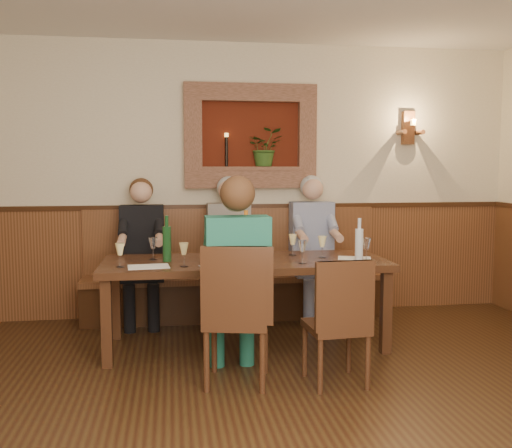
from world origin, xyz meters
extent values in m
cube|color=beige|center=(0.00, 3.00, 1.40)|extent=(6.00, 0.04, 2.80)
cube|color=#543018|center=(0.00, 2.98, 0.55)|extent=(6.00, 0.04, 1.10)
cube|color=#381E0F|center=(0.00, 2.98, 1.12)|extent=(6.02, 0.06, 0.05)
cube|color=#50180B|center=(0.20, 2.98, 1.85)|extent=(1.00, 0.02, 0.70)
cube|color=#925E4A|center=(0.20, 2.94, 2.29)|extent=(1.36, 0.12, 0.18)
cube|color=#925E4A|center=(0.20, 2.94, 1.41)|extent=(1.36, 0.12, 0.18)
cube|color=#925E4A|center=(-0.39, 2.94, 1.85)|extent=(0.18, 0.12, 0.70)
cube|color=#925E4A|center=(0.79, 2.94, 1.85)|extent=(0.18, 0.12, 0.70)
cube|color=#925E4A|center=(0.20, 2.94, 1.52)|extent=(1.00, 0.14, 0.04)
imported|color=#2E501B|center=(0.35, 2.94, 1.74)|extent=(0.35, 0.30, 0.39)
cylinder|color=black|center=(-0.05, 2.94, 1.69)|extent=(0.03, 0.03, 0.30)
cylinder|color=#FFBF59|center=(-0.05, 2.94, 1.86)|extent=(0.04, 0.04, 0.04)
cube|color=#543018|center=(1.90, 2.95, 1.95)|extent=(0.12, 0.08, 0.35)
cylinder|color=#543018|center=(1.80, 2.88, 1.90)|extent=(0.05, 0.18, 0.05)
cylinder|color=#543018|center=(2.00, 2.88, 1.90)|extent=(0.05, 0.18, 0.05)
cylinder|color=#FFBF59|center=(1.90, 2.82, 2.00)|extent=(0.06, 0.06, 0.06)
cube|color=#351C0F|center=(0.00, 1.85, 0.72)|extent=(2.40, 0.90, 0.06)
cube|color=#351C0F|center=(-1.12, 1.48, 0.34)|extent=(0.08, 0.08, 0.69)
cube|color=#351C0F|center=(1.12, 1.48, 0.34)|extent=(0.08, 0.08, 0.69)
cube|color=#351C0F|center=(-1.12, 2.22, 0.34)|extent=(0.08, 0.08, 0.69)
cube|color=#351C0F|center=(1.12, 2.22, 0.34)|extent=(0.08, 0.08, 0.69)
cube|color=#381E0F|center=(0.00, 2.76, 0.20)|extent=(3.00, 0.40, 0.40)
cube|color=#543018|center=(0.00, 2.76, 0.42)|extent=(3.00, 0.45, 0.06)
cube|color=#543018|center=(0.00, 2.95, 0.78)|extent=(3.00, 0.06, 0.66)
cube|color=#351C0F|center=(-0.17, 1.03, 0.21)|extent=(0.51, 0.51, 0.43)
cube|color=#351C0F|center=(-0.17, 1.03, 0.45)|extent=(0.53, 0.53, 0.05)
cube|color=#351C0F|center=(-0.21, 0.83, 0.75)|extent=(0.45, 0.14, 0.53)
cube|color=#351C0F|center=(0.53, 0.92, 0.19)|extent=(0.41, 0.41, 0.38)
cube|color=#351C0F|center=(0.53, 0.92, 0.41)|extent=(0.43, 0.43, 0.05)
cube|color=#351C0F|center=(0.54, 0.74, 0.67)|extent=(0.40, 0.07, 0.48)
cube|color=black|center=(-0.91, 2.61, 0.23)|extent=(0.42, 0.44, 0.45)
cube|color=black|center=(-0.91, 2.78, 0.89)|extent=(0.42, 0.22, 0.55)
sphere|color=#D8A384|center=(-0.91, 2.74, 1.29)|extent=(0.21, 0.21, 0.21)
sphere|color=#4C2D19|center=(-0.91, 2.79, 1.31)|extent=(0.23, 0.23, 0.23)
cube|color=#5F5956|center=(-0.05, 2.61, 0.23)|extent=(0.43, 0.45, 0.45)
cube|color=#5F5956|center=(-0.05, 2.78, 0.89)|extent=(0.43, 0.22, 0.56)
sphere|color=#D8A384|center=(-0.05, 2.74, 1.31)|extent=(0.21, 0.21, 0.21)
sphere|color=#B2B2B2|center=(-0.05, 2.79, 1.33)|extent=(0.23, 0.23, 0.23)
cube|color=navy|center=(0.81, 2.61, 0.23)|extent=(0.43, 0.45, 0.45)
cube|color=navy|center=(0.81, 2.78, 0.90)|extent=(0.43, 0.23, 0.57)
sphere|color=#D8A384|center=(0.81, 2.74, 1.31)|extent=(0.22, 0.22, 0.22)
sphere|color=#B2B2B2|center=(0.81, 2.79, 1.33)|extent=(0.24, 0.24, 0.24)
cube|color=#1A5C5B|center=(-0.17, 1.16, 0.23)|extent=(0.44, 0.46, 0.45)
cube|color=#1A5C5B|center=(-0.17, 0.98, 0.91)|extent=(0.44, 0.23, 0.58)
sphere|color=#D8A384|center=(-0.17, 1.02, 1.34)|extent=(0.22, 0.22, 0.22)
sphere|color=#4C2D19|center=(-0.17, 0.97, 1.36)|extent=(0.24, 0.24, 0.24)
cylinder|color=red|center=(-0.18, 1.84, 0.87)|extent=(0.25, 0.25, 0.24)
cylinder|color=#19471E|center=(0.00, 1.79, 0.92)|extent=(0.10, 0.10, 0.34)
cylinder|color=orange|center=(0.00, 1.79, 1.13)|extent=(0.04, 0.04, 0.09)
cylinder|color=#19471E|center=(-0.66, 1.87, 0.90)|extent=(0.09, 0.09, 0.29)
cylinder|color=#19471E|center=(-0.66, 1.87, 1.09)|extent=(0.04, 0.04, 0.09)
cylinder|color=silver|center=(0.93, 1.62, 0.89)|extent=(0.09, 0.09, 0.27)
cylinder|color=silver|center=(0.93, 1.62, 1.07)|extent=(0.04, 0.04, 0.09)
cube|color=white|center=(-0.80, 1.63, 0.75)|extent=(0.34, 0.26, 0.00)
cube|color=white|center=(0.00, 1.73, 0.75)|extent=(0.32, 0.27, 0.00)
cube|color=white|center=(0.95, 1.79, 0.75)|extent=(0.33, 0.27, 0.00)
cube|color=white|center=(-0.25, 1.57, 0.75)|extent=(0.33, 0.28, 0.00)
camera|label=1|loc=(-0.61, -2.90, 1.54)|focal=40.00mm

